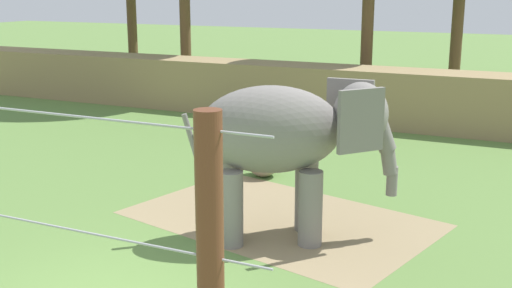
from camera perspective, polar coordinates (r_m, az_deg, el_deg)
The scene contains 5 objects.
dirt_patch at distance 12.87m, azimuth 2.18°, elevation -6.63°, with size 5.78×3.70×0.01m, color #937F5B.
embankment_wall at distance 21.84m, azimuth 9.85°, elevation 4.18°, with size 36.00×1.80×1.86m, color #997F56.
elephant at distance 11.43m, azimuth 2.76°, elevation 0.66°, with size 3.56×2.58×2.87m.
enrichment_ball at distance 15.56m, azimuth 0.67°, elevation -1.43°, with size 0.82×0.82×0.82m, color gray.
water_tub at distance 18.97m, azimuth -2.26°, elevation 0.63°, with size 1.10×1.10×0.35m.
Camera 1 is at (5.68, -6.82, 4.48)m, focal length 45.24 mm.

